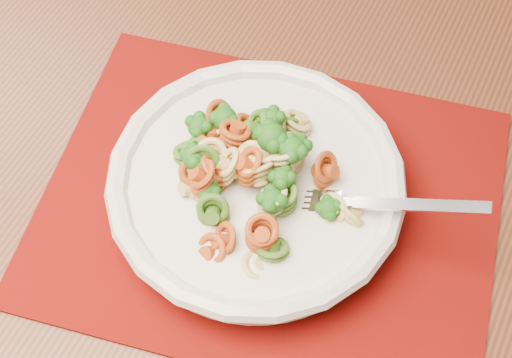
# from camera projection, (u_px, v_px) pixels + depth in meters

# --- Properties ---
(dining_table) EXTENTS (1.44, 1.13, 0.75)m
(dining_table) POSITION_uv_depth(u_px,v_px,m) (350.00, 207.00, 0.78)
(dining_table) COLOR #5B2D19
(dining_table) RESTS_ON ground
(placemat) EXTENTS (0.43, 0.35, 0.00)m
(placemat) POSITION_uv_depth(u_px,v_px,m) (270.00, 204.00, 0.65)
(placemat) COLOR #5C0403
(placemat) RESTS_ON dining_table
(pasta_bowl) EXTENTS (0.26, 0.26, 0.05)m
(pasta_bowl) POSITION_uv_depth(u_px,v_px,m) (256.00, 185.00, 0.63)
(pasta_bowl) COLOR beige
(pasta_bowl) RESTS_ON placemat
(pasta_broccoli_heap) EXTENTS (0.22, 0.22, 0.06)m
(pasta_broccoli_heap) POSITION_uv_depth(u_px,v_px,m) (256.00, 175.00, 0.62)
(pasta_broccoli_heap) COLOR tan
(pasta_broccoli_heap) RESTS_ON pasta_bowl
(fork) EXTENTS (0.18, 0.03, 0.08)m
(fork) POSITION_uv_depth(u_px,v_px,m) (326.00, 201.00, 0.60)
(fork) COLOR silver
(fork) RESTS_ON pasta_bowl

